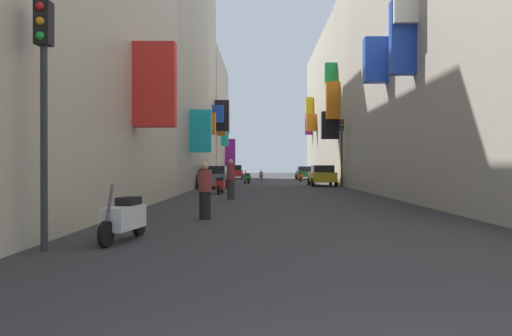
# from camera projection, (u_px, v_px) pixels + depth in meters

# --- Properties ---
(ground_plane) EXTENTS (140.00, 140.00, 0.00)m
(ground_plane) POSITION_uv_depth(u_px,v_px,m) (274.00, 188.00, 32.21)
(ground_plane) COLOR #2D2D30
(building_left_mid_a) EXTENTS (7.27, 14.22, 19.20)m
(building_left_mid_a) POSITION_uv_depth(u_px,v_px,m) (150.00, 39.00, 31.44)
(building_left_mid_a) COLOR #B2A899
(building_left_mid_a) RESTS_ON ground
(building_left_mid_b) EXTENTS (7.27, 6.53, 21.88)m
(building_left_mid_b) POSITION_uv_depth(u_px,v_px,m) (177.00, 55.00, 41.81)
(building_left_mid_b) COLOR #BCB29E
(building_left_mid_b) RESTS_ON ground
(building_left_far) EXTENTS (7.17, 16.45, 12.97)m
(building_left_far) POSITION_uv_depth(u_px,v_px,m) (196.00, 120.00, 54.03)
(building_left_far) COLOR #B2A899
(building_left_far) RESTS_ON ground
(building_right_mid_a) EXTENTS (7.29, 7.29, 14.36)m
(building_right_mid_a) POSITION_uv_depth(u_px,v_px,m) (381.00, 88.00, 36.15)
(building_right_mid_a) COLOR #B2A899
(building_right_mid_a) RESTS_ON ground
(building_right_mid_b) EXTENTS (7.09, 22.32, 14.24)m
(building_right_mid_b) POSITION_uv_depth(u_px,v_px,m) (346.00, 111.00, 50.95)
(building_right_mid_b) COLOR #BCB29E
(building_right_mid_b) RESTS_ON ground
(parked_car_yellow) EXTENTS (1.84, 4.06, 1.51)m
(parked_car_yellow) POSITION_uv_depth(u_px,v_px,m) (322.00, 175.00, 36.22)
(parked_car_yellow) COLOR gold
(parked_car_yellow) RESTS_ON ground
(parked_car_grey) EXTENTS (1.92, 3.96, 1.47)m
(parked_car_grey) POSITION_uv_depth(u_px,v_px,m) (214.00, 176.00, 33.00)
(parked_car_grey) COLOR slate
(parked_car_grey) RESTS_ON ground
(parked_car_green) EXTENTS (1.85, 4.21, 1.41)m
(parked_car_green) POSITION_uv_depth(u_px,v_px,m) (304.00, 172.00, 53.40)
(parked_car_green) COLOR #236638
(parked_car_green) RESTS_ON ground
(parked_car_red) EXTENTS (1.93, 4.25, 1.55)m
(parked_car_red) POSITION_uv_depth(u_px,v_px,m) (235.00, 172.00, 55.27)
(parked_car_red) COLOR #B21E1E
(parked_car_red) RESTS_ON ground
(scooter_orange) EXTENTS (0.45, 1.90, 1.13)m
(scooter_orange) POSITION_uv_depth(u_px,v_px,m) (300.00, 177.00, 45.99)
(scooter_orange) COLOR orange
(scooter_orange) RESTS_ON ground
(scooter_white) EXTENTS (0.63, 1.93, 1.13)m
(scooter_white) POSITION_uv_depth(u_px,v_px,m) (124.00, 218.00, 9.58)
(scooter_white) COLOR silver
(scooter_white) RESTS_ON ground
(scooter_silver) EXTENTS (0.46, 1.77, 1.13)m
(scooter_silver) POSITION_uv_depth(u_px,v_px,m) (261.00, 175.00, 52.08)
(scooter_silver) COLOR #ADADB2
(scooter_silver) RESTS_ON ground
(scooter_green) EXTENTS (0.69, 1.90, 1.13)m
(scooter_green) POSITION_uv_depth(u_px,v_px,m) (247.00, 178.00, 40.26)
(scooter_green) COLOR #287F3D
(scooter_green) RESTS_ON ground
(scooter_red) EXTENTS (0.49, 1.96, 1.13)m
(scooter_red) POSITION_uv_depth(u_px,v_px,m) (220.00, 185.00, 25.97)
(scooter_red) COLOR red
(scooter_red) RESTS_ON ground
(pedestrian_crossing) EXTENTS (0.51, 0.51, 1.76)m
(pedestrian_crossing) POSITION_uv_depth(u_px,v_px,m) (231.00, 179.00, 21.75)
(pedestrian_crossing) COLOR #2F2F2F
(pedestrian_crossing) RESTS_ON ground
(pedestrian_near_left) EXTENTS (0.43, 0.43, 1.57)m
(pedestrian_near_left) POSITION_uv_depth(u_px,v_px,m) (205.00, 191.00, 13.52)
(pedestrian_near_left) COLOR black
(pedestrian_near_left) RESTS_ON ground
(traffic_light_near_corner) EXTENTS (0.26, 0.34, 4.30)m
(traffic_light_near_corner) POSITION_uv_depth(u_px,v_px,m) (44.00, 81.00, 8.44)
(traffic_light_near_corner) COLOR #2D2D2D
(traffic_light_near_corner) RESTS_ON ground
(traffic_light_far_corner) EXTENTS (0.26, 0.34, 4.58)m
(traffic_light_far_corner) POSITION_uv_depth(u_px,v_px,m) (342.00, 142.00, 32.93)
(traffic_light_far_corner) COLOR #2D2D2D
(traffic_light_far_corner) RESTS_ON ground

